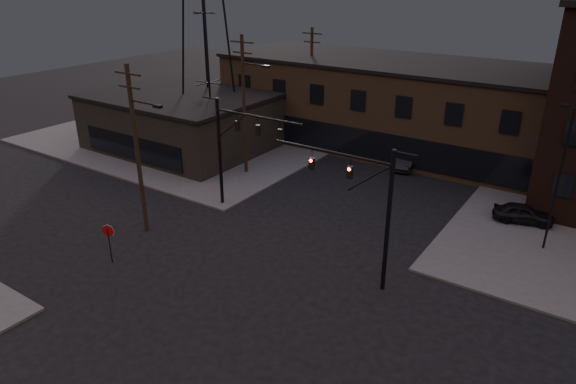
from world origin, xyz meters
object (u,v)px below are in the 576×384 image
object	(u,v)px
traffic_signal_near	(369,202)
stop_sign	(108,235)
car_crossing	(405,158)
parked_car_lot_a	(523,213)
traffic_signal_far	(233,143)

from	to	relation	value
traffic_signal_near	stop_sign	xyz separation A→B (m)	(-13.36, -6.49, -3.09)
traffic_signal_near	car_crossing	xyz separation A→B (m)	(-5.28, 18.66, -4.15)
parked_car_lot_a	traffic_signal_near	bearing A→B (deg)	140.42
traffic_signal_near	parked_car_lot_a	world-z (taller)	traffic_signal_near
traffic_signal_near	car_crossing	world-z (taller)	traffic_signal_near
traffic_signal_far	stop_sign	world-z (taller)	traffic_signal_far
car_crossing	parked_car_lot_a	bearing A→B (deg)	-43.77
stop_sign	parked_car_lot_a	world-z (taller)	stop_sign
parked_car_lot_a	car_crossing	world-z (taller)	car_crossing
parked_car_lot_a	car_crossing	bearing A→B (deg)	46.11
stop_sign	parked_car_lot_a	xyz separation A→B (m)	(19.13, 19.01, -1.03)
traffic_signal_near	stop_sign	size ratio (longest dim) A/B	3.23
car_crossing	stop_sign	bearing A→B (deg)	-122.53
traffic_signal_near	stop_sign	world-z (taller)	traffic_signal_near
car_crossing	traffic_signal_near	bearing A→B (deg)	-88.94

